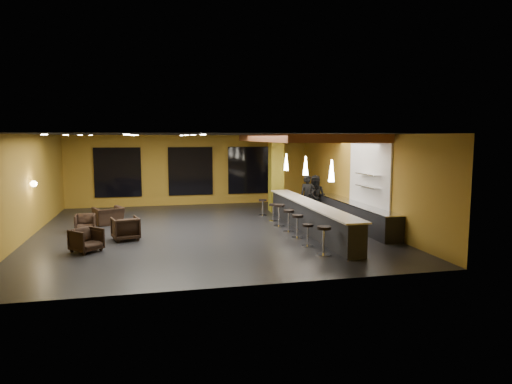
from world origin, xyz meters
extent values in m
cube|color=black|center=(0.00, 0.00, -0.05)|extent=(12.00, 13.00, 0.10)
cube|color=black|center=(0.00, 0.00, 3.55)|extent=(12.00, 13.00, 0.10)
cube|color=olive|center=(0.00, 6.55, 1.75)|extent=(12.00, 0.10, 3.50)
cube|color=olive|center=(0.00, -6.55, 1.75)|extent=(12.00, 0.10, 3.50)
cube|color=olive|center=(-6.05, 0.00, 1.75)|extent=(0.10, 13.00, 3.50)
cube|color=olive|center=(6.05, 0.00, 1.75)|extent=(0.10, 13.00, 3.50)
cube|color=#9C522D|center=(4.00, 1.00, 3.36)|extent=(3.60, 8.00, 0.28)
cube|color=black|center=(-3.50, 6.44, 1.70)|extent=(2.20, 0.06, 2.40)
cube|color=black|center=(0.00, 6.44, 1.70)|extent=(2.20, 0.06, 2.40)
cube|color=black|center=(3.00, 6.44, 1.70)|extent=(2.20, 0.06, 2.40)
cube|color=white|center=(5.96, -1.00, 2.00)|extent=(0.06, 3.20, 2.40)
cube|color=black|center=(3.65, -1.00, 0.50)|extent=(0.60, 8.00, 1.00)
cube|color=white|center=(3.65, -1.00, 1.02)|extent=(0.78, 8.10, 0.05)
cube|color=black|center=(5.65, -0.50, 0.43)|extent=(0.70, 6.00, 0.86)
cube|color=silver|center=(5.65, -0.50, 0.89)|extent=(0.72, 6.00, 0.03)
cube|color=silver|center=(5.82, -1.20, 1.60)|extent=(0.30, 1.50, 0.03)
cube|color=silver|center=(5.82, -1.20, 2.05)|extent=(0.30, 1.50, 0.03)
cube|color=olive|center=(3.65, 3.60, 1.75)|extent=(0.60, 0.60, 3.50)
sphere|color=#FFE5B2|center=(-5.88, 0.50, 1.80)|extent=(0.22, 0.22, 0.22)
cone|color=white|center=(3.65, -3.00, 2.35)|extent=(0.20, 0.20, 0.70)
cone|color=white|center=(3.65, -0.50, 2.35)|extent=(0.20, 0.20, 0.70)
cone|color=white|center=(3.65, 2.00, 2.35)|extent=(0.20, 0.20, 0.70)
imported|color=black|center=(4.52, 1.71, 0.90)|extent=(0.69, 0.48, 1.80)
imported|color=black|center=(5.11, 2.14, 0.80)|extent=(0.79, 0.62, 1.61)
imported|color=black|center=(5.08, 2.33, 0.87)|extent=(0.99, 0.81, 1.75)
imported|color=black|center=(-3.84, -2.37, 0.35)|extent=(1.09, 1.09, 0.71)
imported|color=black|center=(-2.79, -1.00, 0.39)|extent=(1.01, 1.03, 0.77)
imported|color=black|center=(-4.29, 0.73, 0.32)|extent=(0.71, 0.73, 0.64)
imported|color=black|center=(-3.59, 1.95, 0.34)|extent=(1.31, 1.24, 0.67)
cylinder|color=silver|center=(2.91, -4.32, 0.02)|extent=(0.43, 0.43, 0.03)
cylinder|color=silver|center=(2.91, -4.32, 0.40)|extent=(0.08, 0.08, 0.75)
cylinder|color=black|center=(2.91, -4.32, 0.81)|extent=(0.41, 0.41, 0.09)
cylinder|color=silver|center=(2.81, -3.22, 0.01)|extent=(0.36, 0.36, 0.03)
cylinder|color=silver|center=(2.81, -3.22, 0.33)|extent=(0.06, 0.06, 0.63)
cylinder|color=black|center=(2.81, -3.22, 0.68)|extent=(0.34, 0.34, 0.07)
cylinder|color=silver|center=(2.87, -1.99, 0.02)|extent=(0.40, 0.40, 0.03)
cylinder|color=silver|center=(2.87, -1.99, 0.37)|extent=(0.07, 0.07, 0.70)
cylinder|color=black|center=(2.87, -1.99, 0.75)|extent=(0.38, 0.38, 0.08)
cylinder|color=silver|center=(2.87, -0.99, 0.02)|extent=(0.41, 0.41, 0.03)
cylinder|color=silver|center=(2.87, -0.99, 0.38)|extent=(0.07, 0.07, 0.71)
cylinder|color=black|center=(2.87, -0.99, 0.76)|extent=(0.39, 0.39, 0.08)
cylinder|color=silver|center=(2.80, 0.06, 0.02)|extent=(0.43, 0.43, 0.03)
cylinder|color=silver|center=(2.80, 0.06, 0.40)|extent=(0.08, 0.08, 0.76)
cylinder|color=black|center=(2.80, 0.06, 0.81)|extent=(0.41, 0.41, 0.09)
cylinder|color=silver|center=(2.86, 1.13, 0.01)|extent=(0.36, 0.36, 0.03)
cylinder|color=silver|center=(2.86, 1.13, 0.34)|extent=(0.06, 0.06, 0.64)
cylinder|color=black|center=(2.86, 1.13, 0.68)|extent=(0.35, 0.35, 0.07)
cylinder|color=silver|center=(2.76, 2.53, 0.01)|extent=(0.36, 0.36, 0.03)
cylinder|color=silver|center=(2.76, 2.53, 0.33)|extent=(0.06, 0.06, 0.63)
cylinder|color=black|center=(2.76, 2.53, 0.68)|extent=(0.34, 0.34, 0.07)
camera|label=1|loc=(-1.87, -16.46, 3.42)|focal=32.00mm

